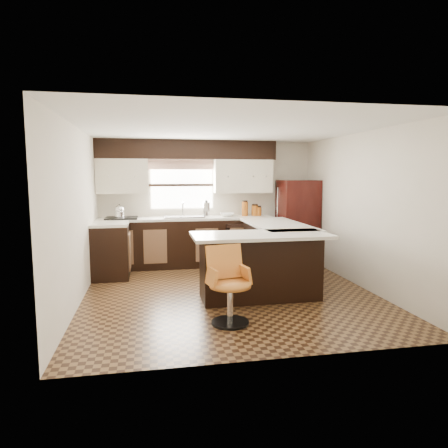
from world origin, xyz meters
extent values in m
plane|color=#49301A|center=(0.00, 0.00, 0.00)|extent=(4.40, 4.40, 0.00)
plane|color=silver|center=(0.00, 0.00, 2.40)|extent=(4.40, 4.40, 0.00)
plane|color=beige|center=(0.00, 2.20, 1.20)|extent=(4.40, 0.00, 4.40)
plane|color=beige|center=(0.00, -2.20, 1.20)|extent=(4.40, 0.00, 4.40)
plane|color=beige|center=(-2.10, 0.00, 1.20)|extent=(0.00, 4.40, 4.40)
plane|color=beige|center=(2.10, 0.00, 1.20)|extent=(0.00, 4.40, 4.40)
cube|color=black|center=(-0.45, 1.90, 0.45)|extent=(3.30, 0.60, 0.90)
cube|color=black|center=(-1.80, 1.25, 0.45)|extent=(0.60, 0.70, 0.90)
cube|color=silver|center=(-0.45, 1.90, 0.92)|extent=(3.30, 0.60, 0.04)
cube|color=silver|center=(-1.80, 1.25, 0.92)|extent=(0.60, 0.70, 0.04)
cube|color=black|center=(-0.40, 2.03, 2.22)|extent=(3.40, 0.35, 0.36)
cube|color=beige|center=(-1.62, 2.03, 1.72)|extent=(0.94, 0.35, 0.64)
cube|color=beige|center=(0.68, 2.03, 1.72)|extent=(1.14, 0.35, 0.64)
cube|color=white|center=(-0.50, 2.18, 1.55)|extent=(1.20, 0.02, 0.90)
cube|color=#D19B93|center=(-0.50, 2.14, 1.94)|extent=(1.30, 0.06, 0.18)
cube|color=#B2B2B7|center=(-0.50, 1.88, 0.96)|extent=(0.75, 0.45, 0.03)
cube|color=black|center=(0.55, 1.61, 0.43)|extent=(0.58, 0.03, 0.78)
cube|color=black|center=(-1.65, 1.88, 0.96)|extent=(0.58, 0.50, 0.02)
cube|color=black|center=(0.90, 0.62, 0.45)|extent=(0.60, 1.95, 0.90)
cube|color=black|center=(0.38, -0.35, 0.45)|extent=(1.65, 0.60, 0.90)
cube|color=silver|center=(0.95, 0.62, 0.92)|extent=(0.84, 1.95, 0.04)
cube|color=silver|center=(0.35, -0.44, 0.92)|extent=(1.89, 0.84, 0.04)
cube|color=black|center=(1.73, 1.75, 0.82)|extent=(0.71, 0.68, 1.65)
cylinder|color=silver|center=(-0.06, 1.90, 1.09)|extent=(0.13, 0.13, 0.28)
imported|color=white|center=(0.34, 1.90, 0.98)|extent=(0.31, 0.31, 0.07)
cylinder|color=#9A4D13|center=(0.70, 1.92, 1.08)|extent=(0.12, 0.12, 0.27)
cylinder|color=#9A4D13|center=(0.90, 1.92, 1.05)|extent=(0.13, 0.13, 0.20)
cylinder|color=#9A4D13|center=(0.98, 1.92, 1.03)|extent=(0.12, 0.12, 0.17)
camera|label=1|loc=(-1.15, -5.66, 1.74)|focal=32.00mm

